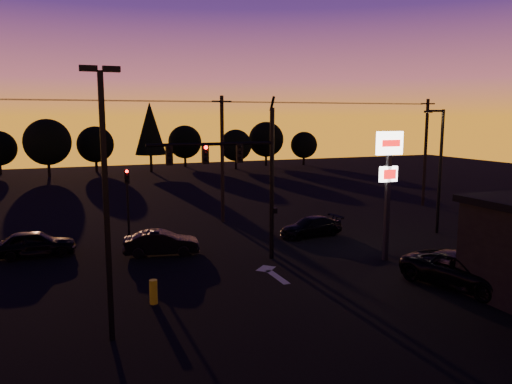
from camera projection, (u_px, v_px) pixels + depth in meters
The scene contains 22 objects.
ground at pixel (276, 285), 22.59m from camera, with size 120.00×120.00×0.00m, color black.
lane_arrow at pixel (272, 273), 24.30m from camera, with size 1.20×3.10×0.01m.
traffic_signal_mast at pixel (243, 168), 25.48m from camera, with size 6.79×0.52×8.58m.
secondary_signal at pixel (127, 193), 30.88m from camera, with size 0.30×0.31×4.35m.
parking_lot_light at pixel (105, 187), 16.30m from camera, with size 1.25×0.30×9.14m.
pylon_sign at pixel (389, 168), 25.79m from camera, with size 1.50×0.28×6.80m.
streetlight at pixel (439, 166), 32.06m from camera, with size 1.55×0.35×8.00m.
utility_pole_1 at pixel (222, 158), 35.49m from camera, with size 1.40×0.26×9.00m.
utility_pole_2 at pixel (425, 152), 42.07m from camera, with size 1.40×0.26×9.00m.
power_wires at pixel (222, 102), 34.89m from camera, with size 36.00×1.22×0.07m.
bollard at pixel (153, 292), 20.26m from camera, with size 0.33×0.33×1.00m, color gold.
tree_2 at pixel (47, 142), 62.36m from camera, with size 5.77×5.78×7.26m.
tree_3 at pixel (95, 144), 68.32m from camera, with size 4.95×4.95×6.22m.
tree_4 at pixel (150, 128), 67.80m from camera, with size 4.18×4.18×9.50m.
tree_5 at pixel (185, 142), 74.91m from camera, with size 4.95×4.95×6.22m.
tree_6 at pixel (236, 145), 71.65m from camera, with size 4.54×4.54×5.71m.
tree_7 at pixel (266, 139), 76.50m from camera, with size 5.36×5.36×6.74m.
tree_8 at pixel (304, 145), 77.92m from camera, with size 4.12×4.12×5.19m.
car_left at pixel (35, 243), 27.09m from camera, with size 1.70×4.23×1.44m, color black.
car_mid at pixel (162, 243), 27.43m from camera, with size 1.42×4.08×1.35m, color black.
car_right at pixel (311, 227), 31.75m from camera, with size 1.70×4.19×1.22m, color black.
suv_parked at pixel (463, 271), 22.21m from camera, with size 2.49×5.40×1.50m, color black.
Camera 1 is at (-8.89, -19.82, 7.56)m, focal length 35.00 mm.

